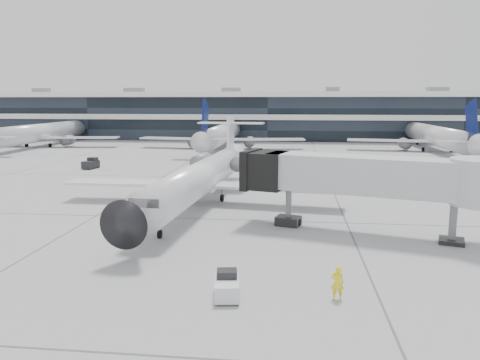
# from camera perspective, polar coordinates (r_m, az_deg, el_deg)

# --- Properties ---
(ground) EXTENTS (220.00, 220.00, 0.00)m
(ground) POSITION_cam_1_polar(r_m,az_deg,el_deg) (37.04, -2.75, -4.81)
(ground) COLOR #959598
(ground) RESTS_ON ground
(terminal) EXTENTS (170.00, 22.00, 10.00)m
(terminal) POSITION_cam_1_polar(r_m,az_deg,el_deg) (117.61, 3.67, 7.60)
(terminal) COLOR black
(terminal) RESTS_ON ground
(bg_jet_left) EXTENTS (32.00, 40.00, 9.60)m
(bg_jet_left) POSITION_cam_1_polar(r_m,az_deg,el_deg) (104.10, -22.82, 3.83)
(bg_jet_left) COLOR silver
(bg_jet_left) RESTS_ON ground
(bg_jet_center) EXTENTS (32.00, 40.00, 9.60)m
(bg_jet_center) POSITION_cam_1_polar(r_m,az_deg,el_deg) (91.91, -2.20, 3.90)
(bg_jet_center) COLOR silver
(bg_jet_center) RESTS_ON ground
(bg_jet_right) EXTENTS (32.00, 40.00, 9.60)m
(bg_jet_right) POSITION_cam_1_polar(r_m,az_deg,el_deg) (94.57, 22.56, 3.33)
(bg_jet_right) COLOR silver
(bg_jet_right) RESTS_ON ground
(regional_jet) EXTENTS (25.52, 31.89, 7.36)m
(regional_jet) POSITION_cam_1_polar(r_m,az_deg,el_deg) (42.18, -4.69, 0.44)
(regional_jet) COLOR white
(regional_jet) RESTS_ON ground
(jet_bridge) EXTENTS (17.32, 8.01, 5.65)m
(jet_bridge) POSITION_cam_1_polar(r_m,az_deg,el_deg) (33.31, 16.54, 0.39)
(jet_bridge) COLOR silver
(jet_bridge) RESTS_ON ground
(ramp_worker) EXTENTS (0.62, 0.42, 1.64)m
(ramp_worker) POSITION_cam_1_polar(r_m,az_deg,el_deg) (22.94, 11.79, -12.14)
(ramp_worker) COLOR yellow
(ramp_worker) RESTS_ON ground
(baggage_tug) EXTENTS (1.39, 2.06, 1.23)m
(baggage_tug) POSITION_cam_1_polar(r_m,az_deg,el_deg) (22.77, -1.60, -12.84)
(baggage_tug) COLOR silver
(baggage_tug) RESTS_ON ground
(traffic_cone) EXTENTS (0.41, 0.41, 0.60)m
(traffic_cone) POSITION_cam_1_polar(r_m,az_deg,el_deg) (42.17, -10.35, -2.77)
(traffic_cone) COLOR #FF470D
(traffic_cone) RESTS_ON ground
(far_tug) EXTENTS (1.84, 2.60, 1.51)m
(far_tug) POSITION_cam_1_polar(r_m,az_deg,el_deg) (67.40, -17.71, 1.91)
(far_tug) COLOR black
(far_tug) RESTS_ON ground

